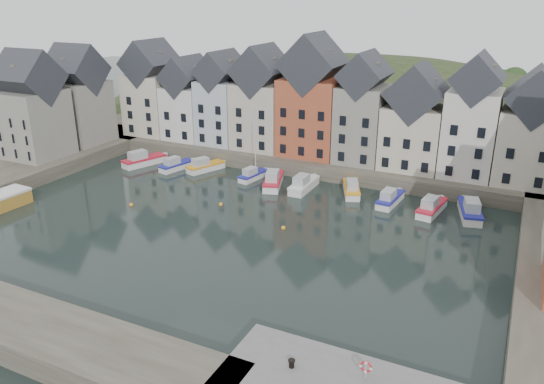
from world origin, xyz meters
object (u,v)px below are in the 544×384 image
Objects in this scene: boat_a at (143,160)px; boat_d at (253,175)px; mooring_bollard at (292,363)px; life_ring_post at (366,367)px.

boat_d is at bearing 24.66° from boat_a.
life_ring_post is at bearing 12.72° from mooring_bollard.
boat_d is 18.19× the size of mooring_bollard.
life_ring_post is (45.30, -34.19, 2.08)m from boat_a.
mooring_bollard is 0.43× the size of life_ring_post.
boat_d reaches higher than life_ring_post.
boat_d is at bearing 121.25° from mooring_bollard.
boat_a is 53.81m from mooring_bollard.
boat_d is 7.83× the size of life_ring_post.
boat_d is 43.06m from mooring_bollard.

